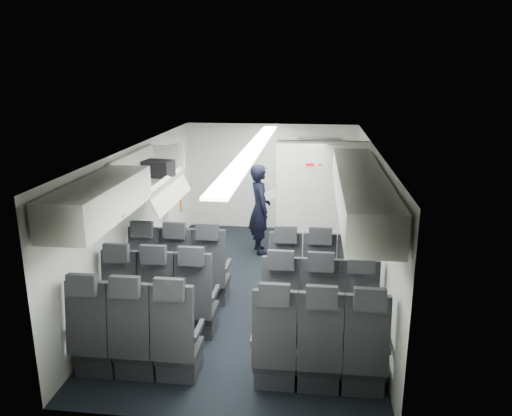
% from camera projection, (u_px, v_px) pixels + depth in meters
% --- Properties ---
extents(cabin_shell, '(3.41, 6.01, 2.16)m').
position_uv_depth(cabin_shell, '(253.00, 217.00, 7.25)').
color(cabin_shell, black).
rests_on(cabin_shell, ground).
extents(seat_row_front, '(3.33, 0.56, 1.24)m').
position_uv_depth(seat_row_front, '(248.00, 278.00, 6.93)').
color(seat_row_front, black).
rests_on(seat_row_front, cabin_shell).
extents(seat_row_mid, '(3.33, 0.56, 1.24)m').
position_uv_depth(seat_row_mid, '(238.00, 307.00, 6.07)').
color(seat_row_mid, black).
rests_on(seat_row_mid, cabin_shell).
extents(seat_row_rear, '(3.33, 0.56, 1.24)m').
position_uv_depth(seat_row_rear, '(226.00, 347.00, 5.21)').
color(seat_row_rear, black).
rests_on(seat_row_rear, cabin_shell).
extents(overhead_bin_left_rear, '(0.53, 1.80, 0.40)m').
position_uv_depth(overhead_bin_left_rear, '(99.00, 200.00, 5.29)').
color(overhead_bin_left_rear, white).
rests_on(overhead_bin_left_rear, cabin_shell).
extents(overhead_bin_left_front_open, '(0.64, 1.70, 0.72)m').
position_uv_depth(overhead_bin_left_front_open, '(149.00, 177.00, 7.00)').
color(overhead_bin_left_front_open, '#9E9E93').
rests_on(overhead_bin_left_front_open, cabin_shell).
extents(overhead_bin_right_rear, '(0.53, 1.80, 0.40)m').
position_uv_depth(overhead_bin_right_rear, '(367.00, 209.00, 4.98)').
color(overhead_bin_right_rear, white).
rests_on(overhead_bin_right_rear, cabin_shell).
extents(overhead_bin_right_front, '(0.53, 1.70, 0.40)m').
position_uv_depth(overhead_bin_right_front, '(354.00, 173.00, 6.65)').
color(overhead_bin_right_front, white).
rests_on(overhead_bin_right_front, cabin_shell).
extents(bulkhead_partition, '(1.40, 0.15, 2.13)m').
position_uv_depth(bulkhead_partition, '(320.00, 208.00, 7.91)').
color(bulkhead_partition, silver).
rests_on(bulkhead_partition, cabin_shell).
extents(galley_unit, '(0.85, 0.52, 1.90)m').
position_uv_depth(galley_unit, '(318.00, 188.00, 9.79)').
color(galley_unit, '#939399').
rests_on(galley_unit, cabin_shell).
extents(boarding_door, '(0.12, 1.27, 1.86)m').
position_uv_depth(boarding_door, '(173.00, 198.00, 8.96)').
color(boarding_door, silver).
rests_on(boarding_door, cabin_shell).
extents(flight_attendant, '(0.55, 0.68, 1.61)m').
position_uv_depth(flight_attendant, '(260.00, 209.00, 8.84)').
color(flight_attendant, black).
rests_on(flight_attendant, ground).
extents(carry_on_bag, '(0.45, 0.35, 0.25)m').
position_uv_depth(carry_on_bag, '(159.00, 169.00, 7.27)').
color(carry_on_bag, black).
rests_on(carry_on_bag, overhead_bin_left_front_open).
extents(papers, '(0.19, 0.10, 0.14)m').
position_uv_depth(papers, '(270.00, 195.00, 8.69)').
color(papers, white).
rests_on(papers, flight_attendant).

